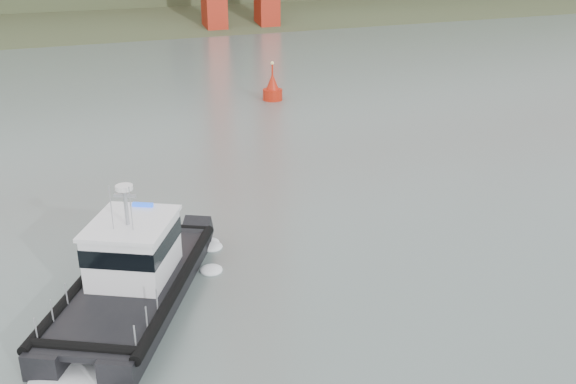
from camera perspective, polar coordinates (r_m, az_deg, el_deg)
name	(u,v)px	position (r m, az deg, el deg)	size (l,w,h in m)	color
ground	(380,366)	(22.16, 8.18, -15.10)	(400.00, 400.00, 0.00)	slate
patrol_boat	(132,271)	(25.49, -13.67, -6.87)	(8.39, 10.64, 4.94)	black
nav_buoy	(273,89)	(55.05, -1.39, 9.10)	(1.67, 1.67, 3.47)	#B51F0C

